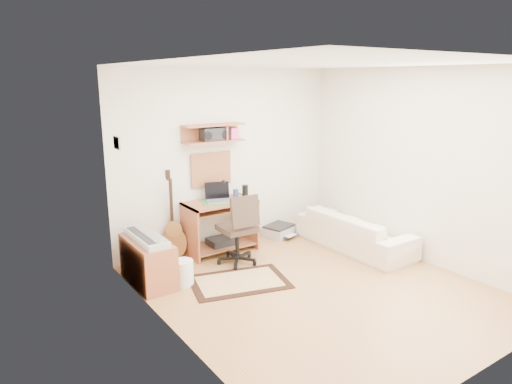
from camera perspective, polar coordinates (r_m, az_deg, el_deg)
floor at (r=5.67m, az=7.43°, el=-11.83°), size 3.60×4.00×0.01m
ceiling at (r=5.12m, az=8.36°, el=15.55°), size 3.60×4.00×0.01m
back_wall at (r=6.83m, az=-3.51°, el=4.19°), size 3.60×0.01×2.60m
left_wall at (r=4.27m, az=-10.40°, el=-1.85°), size 0.01×4.00×2.60m
right_wall at (r=6.58m, az=19.63°, el=3.04°), size 0.01×4.00×2.60m
wall_shelf at (r=6.51m, az=-5.24°, el=7.25°), size 0.90×0.25×0.26m
cork_board at (r=6.68m, az=-5.58°, el=2.81°), size 0.64×0.03×0.49m
wall_photo at (r=5.58m, az=-16.81°, el=5.83°), size 0.02×0.20×0.15m
desk at (r=6.66m, az=-4.46°, el=-4.27°), size 1.00×0.55×0.75m
laptop at (r=6.49m, az=-4.65°, el=-0.08°), size 0.44×0.44×0.27m
speaker at (r=6.69m, az=-1.35°, el=0.06°), size 0.09×0.09×0.19m
desk_lamp at (r=6.72m, az=-3.90°, el=0.43°), size 0.09×0.09×0.27m
pencil_cup at (r=6.79m, az=-2.52°, el=-0.11°), size 0.08×0.08×0.11m
boombox at (r=6.51m, az=-5.20°, el=7.07°), size 0.38×0.17×0.20m
rug at (r=5.79m, az=-2.10°, el=-11.00°), size 1.34×1.06×0.02m
task_chair at (r=6.19m, az=-2.37°, el=-4.49°), size 0.52×0.52×0.99m
cabinet at (r=5.83m, az=-13.25°, el=-8.36°), size 0.40×0.90×0.55m
music_keyboard at (r=5.72m, az=-13.42°, el=-5.46°), size 0.27×0.85×0.07m
guitar at (r=6.42m, az=-10.16°, el=-2.84°), size 0.39×0.33×1.24m
waste_basket at (r=5.74m, az=-9.02°, el=-9.81°), size 0.28×0.28×0.31m
printer at (r=7.37m, az=2.84°, el=-4.83°), size 0.55×0.48×0.17m
sofa at (r=6.92m, az=12.13°, el=-4.01°), size 0.53×1.83×0.71m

